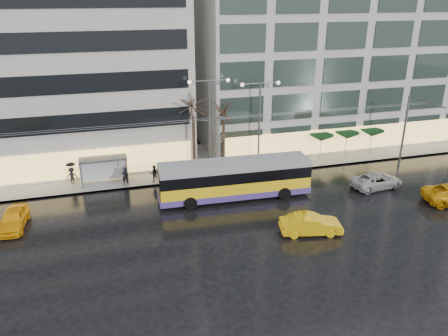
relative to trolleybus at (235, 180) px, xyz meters
name	(u,v)px	position (x,y,z in m)	size (l,w,h in m)	color
ground	(219,228)	(-2.67, -4.78, -1.62)	(140.00, 140.00, 0.00)	black
sidewalk	(203,161)	(-0.67, 9.22, -1.55)	(80.00, 10.00, 0.15)	gray
kerb	(215,179)	(-0.67, 4.27, -1.55)	(80.00, 0.10, 0.15)	slate
building_left	(5,53)	(-18.67, 14.22, 9.53)	(34.00, 14.00, 22.00)	#A8A7A1
building_right	(336,29)	(16.33, 14.22, 11.03)	(32.00, 14.00, 25.00)	#A8A7A1
trolleybus	(235,180)	(0.00, 0.00, 0.00)	(13.05, 5.30, 6.00)	yellow
catenary	(206,141)	(-1.67, 3.16, 2.63)	(42.24, 5.12, 7.00)	#595B60
bus_shelter	(99,165)	(-11.05, 5.91, 0.34)	(4.20, 1.60, 2.51)	#595B60
street_lamp_near	(209,113)	(-0.67, 6.02, 4.37)	(3.96, 0.36, 9.03)	#595B60
street_lamp_far	(260,113)	(4.33, 6.02, 4.09)	(3.96, 0.36, 8.53)	#595B60
tree_a	(193,102)	(-2.17, 6.22, 5.46)	(3.20, 3.20, 8.40)	black
tree_b	(224,107)	(0.83, 6.42, 4.77)	(3.20, 3.20, 7.70)	black
parasol_a	(321,138)	(11.33, 6.22, 0.82)	(2.50, 2.50, 2.65)	#595B60
parasol_b	(347,136)	(14.33, 6.22, 0.82)	(2.50, 2.50, 2.65)	#595B60
parasol_c	(372,133)	(17.33, 6.22, 0.82)	(2.50, 2.50, 2.65)	#595B60
taxi_a	(13,219)	(-17.51, -0.46, -0.89)	(1.73, 4.31, 1.47)	#FFAF0D
taxi_b	(311,224)	(3.61, -7.31, -0.88)	(1.58, 4.53, 1.49)	yellow
sedan_silver	(376,181)	(13.00, -1.50, -0.95)	(2.23, 4.85, 1.35)	#AEAFB3
pedestrian_a	(125,170)	(-8.88, 4.90, -0.04)	(1.02, 1.04, 2.19)	black
pedestrian_b	(154,173)	(-6.26, 4.98, -0.67)	(0.79, 0.62, 1.60)	black
pedestrian_c	(72,173)	(-13.55, 6.47, -0.36)	(1.04, 0.83, 2.11)	black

